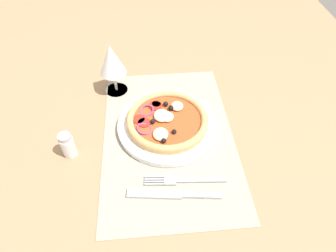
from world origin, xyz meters
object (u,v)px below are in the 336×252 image
object	(u,v)px
plate	(166,125)
fork	(181,180)
knife	(173,194)
pizza	(165,120)
pepper_shaker	(68,145)
wine_glass	(112,61)

from	to	relation	value
plate	fork	xyz separation A→B (cm)	(-16.12, -1.99, -0.52)
fork	knife	distance (cm)	3.78
pizza	pepper_shaker	world-z (taller)	pepper_shaker
pizza	pepper_shaker	distance (cm)	23.81
plate	pepper_shaker	size ratio (longest dim) A/B	3.74
pizza	fork	size ratio (longest dim) A/B	1.13
plate	wine_glass	bearing A→B (deg)	39.36
knife	wine_glass	bearing A→B (deg)	-62.72
plate	wine_glass	size ratio (longest dim) A/B	1.68
fork	wine_glass	xyz separation A→B (cm)	(31.99, 15.00, 9.43)
pizza	plate	bearing A→B (deg)	-93.06
pizza	knife	xyz separation A→B (cm)	(-19.32, -0.07, -2.34)
plate	wine_glass	xyz separation A→B (cm)	(15.86, 13.01, 8.91)
plate	wine_glass	distance (cm)	22.37
pepper_shaker	wine_glass	bearing A→B (deg)	-24.49
wine_glass	pizza	bearing A→B (deg)	-140.83
pizza	pepper_shaker	size ratio (longest dim) A/B	3.05
wine_glass	pepper_shaker	distance (cm)	25.20
plate	knife	distance (cm)	19.32
plate	knife	size ratio (longest dim) A/B	1.25
fork	pepper_shaker	size ratio (longest dim) A/B	2.70
pepper_shaker	pizza	bearing A→B (deg)	-74.84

